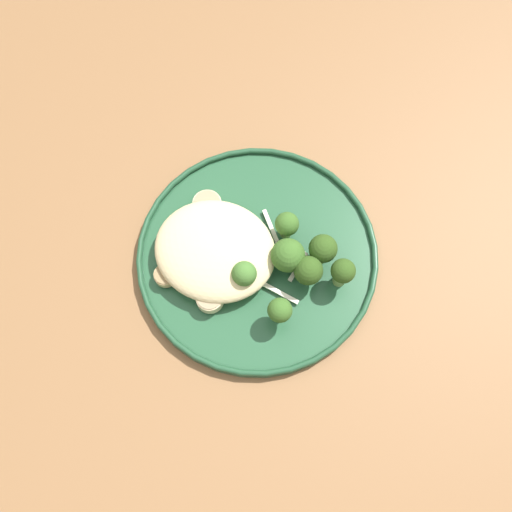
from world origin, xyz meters
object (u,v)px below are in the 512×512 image
broccoli_floret_right_tilted (287,225)px  broccoli_floret_front_edge (323,249)px  seared_scallop_rear_pale (210,299)px  seared_scallop_tilted_round (238,244)px  seared_scallop_front_small (207,204)px  broccoli_floret_tall_stalk (280,311)px  seared_scallop_half_hidden (183,246)px  broccoli_floret_small_sprig (288,255)px  dinner_plate (256,259)px  seared_scallop_tiny_bay (207,227)px  broccoli_floret_beside_noodles (308,271)px  seared_scallop_large_seared (165,276)px  broccoli_floret_center_pile (343,270)px  broccoli_floret_split_head (244,275)px  seared_scallop_right_edge (212,253)px

broccoli_floret_right_tilted → broccoli_floret_front_edge: bearing=160.7°
seared_scallop_rear_pale → broccoli_floret_right_tilted: broccoli_floret_right_tilted is taller
seared_scallop_tilted_round → seared_scallop_front_small: bearing=-35.4°
broccoli_floret_right_tilted → broccoli_floret_tall_stalk: bearing=103.2°
seared_scallop_rear_pale → seared_scallop_tilted_round: bearing=-95.9°
seared_scallop_half_hidden → broccoli_floret_small_sprig: (-0.12, -0.02, 0.02)m
seared_scallop_tilted_round → broccoli_floret_front_edge: 0.10m
seared_scallop_tilted_round → broccoli_floret_front_edge: broccoli_floret_front_edge is taller
dinner_plate → seared_scallop_tilted_round: (0.03, -0.01, 0.01)m
seared_scallop_rear_pale → seared_scallop_tiny_bay: (0.03, -0.08, -0.00)m
broccoli_floret_beside_noodles → broccoli_floret_right_tilted: 0.06m
seared_scallop_rear_pale → broccoli_floret_tall_stalk: (-0.08, -0.01, 0.02)m
seared_scallop_half_hidden → broccoli_floret_beside_noodles: 0.15m
seared_scallop_half_hidden → seared_scallop_large_seared: bearing=81.7°
seared_scallop_rear_pale → broccoli_floret_small_sprig: broccoli_floret_small_sprig is taller
seared_scallop_large_seared → dinner_plate: bearing=-148.4°
broccoli_floret_small_sprig → broccoli_floret_right_tilted: size_ratio=1.15×
seared_scallop_tilted_round → broccoli_floret_center_pile: (-0.13, -0.00, 0.02)m
seared_scallop_tiny_bay → broccoli_floret_center_pile: size_ratio=0.70×
broccoli_floret_center_pile → broccoli_floret_split_head: 0.11m
seared_scallop_tiny_bay → broccoli_floret_right_tilted: 0.10m
seared_scallop_tiny_bay → broccoli_floret_front_edge: broccoli_floret_front_edge is taller
broccoli_floret_small_sprig → broccoli_floret_right_tilted: bearing=-70.0°
seared_scallop_front_small → seared_scallop_large_seared: bearing=81.9°
dinner_plate → seared_scallop_large_seared: (0.09, 0.06, 0.01)m
seared_scallop_large_seared → broccoli_floret_small_sprig: (-0.13, -0.06, 0.02)m
seared_scallop_tilted_round → dinner_plate: bearing=163.9°
broccoli_floret_center_pile → dinner_plate: bearing=4.2°
seared_scallop_right_edge → seared_scallop_large_seared: (0.04, 0.04, 0.00)m
seared_scallop_large_seared → broccoli_floret_center_pile: (-0.19, -0.06, 0.02)m
seared_scallop_right_edge → broccoli_floret_small_sprig: broccoli_floret_small_sprig is taller
seared_scallop_front_small → broccoli_floret_split_head: (-0.08, 0.08, 0.02)m
seared_scallop_front_small → broccoli_floret_center_pile: broccoli_floret_center_pile is taller
seared_scallop_rear_pale → broccoli_floret_front_edge: size_ratio=0.64×
dinner_plate → broccoli_floret_tall_stalk: 0.08m
broccoli_floret_front_edge → broccoli_floret_right_tilted: 0.05m
broccoli_floret_split_head → broccoli_floret_right_tilted: 0.08m
broccoli_floret_center_pile → broccoli_floret_tall_stalk: 0.09m
seared_scallop_rear_pale → broccoli_floret_beside_noodles: (-0.10, -0.06, 0.02)m
dinner_plate → seared_scallop_tiny_bay: bearing=-14.0°
seared_scallop_half_hidden → seared_scallop_large_seared: 0.04m
seared_scallop_front_small → broccoli_floret_front_edge: bearing=172.6°
seared_scallop_right_edge → broccoli_floret_split_head: 0.06m
dinner_plate → seared_scallop_half_hidden: size_ratio=9.57×
dinner_plate → seared_scallop_tilted_round: bearing=-16.1°
seared_scallop_rear_pale → seared_scallop_right_edge: (0.02, -0.05, -0.00)m
seared_scallop_half_hidden → broccoli_floret_small_sprig: broccoli_floret_small_sprig is taller
seared_scallop_large_seared → broccoli_floret_front_edge: broccoli_floret_front_edge is taller
seared_scallop_half_hidden → broccoli_floret_front_edge: 0.17m
broccoli_floret_tall_stalk → broccoli_floret_right_tilted: 0.11m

